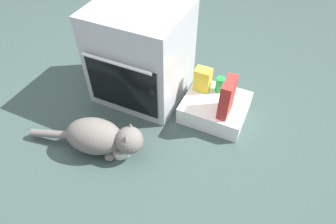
{
  "coord_description": "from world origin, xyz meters",
  "views": [
    {
      "loc": [
        0.89,
        -1.22,
        1.64
      ],
      "look_at": [
        0.33,
        -0.0,
        0.25
      ],
      "focal_mm": 31.21,
      "sensor_mm": 36.0,
      "label": 1
    }
  ],
  "objects_px": {
    "snack_bag": "(203,79)",
    "food_bowl": "(121,150)",
    "cereal_box": "(227,97)",
    "oven": "(141,54)",
    "pantry_cabinet": "(215,107)",
    "cat": "(101,137)",
    "soda_can": "(220,85)"
  },
  "relations": [
    {
      "from": "pantry_cabinet",
      "to": "food_bowl",
      "type": "distance_m",
      "value": 0.77
    },
    {
      "from": "pantry_cabinet",
      "to": "food_bowl",
      "type": "height_order",
      "value": "pantry_cabinet"
    },
    {
      "from": "oven",
      "to": "pantry_cabinet",
      "type": "relative_size",
      "value": 1.59
    },
    {
      "from": "cat",
      "to": "oven",
      "type": "bearing_deg",
      "value": 80.72
    },
    {
      "from": "food_bowl",
      "to": "soda_can",
      "type": "relative_size",
      "value": 1.07
    },
    {
      "from": "oven",
      "to": "cereal_box",
      "type": "height_order",
      "value": "oven"
    },
    {
      "from": "soda_can",
      "to": "cereal_box",
      "type": "relative_size",
      "value": 0.43
    },
    {
      "from": "cat",
      "to": "snack_bag",
      "type": "xyz_separation_m",
      "value": [
        0.44,
        0.73,
        0.09
      ]
    },
    {
      "from": "oven",
      "to": "snack_bag",
      "type": "xyz_separation_m",
      "value": [
        0.48,
        0.07,
        -0.14
      ]
    },
    {
      "from": "food_bowl",
      "to": "cereal_box",
      "type": "distance_m",
      "value": 0.81
    },
    {
      "from": "pantry_cabinet",
      "to": "snack_bag",
      "type": "relative_size",
      "value": 2.57
    },
    {
      "from": "soda_can",
      "to": "snack_bag",
      "type": "relative_size",
      "value": 0.67
    },
    {
      "from": "oven",
      "to": "cat",
      "type": "xyz_separation_m",
      "value": [
        0.04,
        -0.66,
        -0.23
      ]
    },
    {
      "from": "oven",
      "to": "cereal_box",
      "type": "xyz_separation_m",
      "value": [
        0.71,
        -0.1,
        -0.09
      ]
    },
    {
      "from": "pantry_cabinet",
      "to": "food_bowl",
      "type": "bearing_deg",
      "value": -126.81
    },
    {
      "from": "cereal_box",
      "to": "snack_bag",
      "type": "relative_size",
      "value": 1.56
    },
    {
      "from": "food_bowl",
      "to": "cat",
      "type": "xyz_separation_m",
      "value": [
        -0.12,
        -0.03,
        0.1
      ]
    },
    {
      "from": "cat",
      "to": "soda_can",
      "type": "distance_m",
      "value": 0.95
    },
    {
      "from": "cereal_box",
      "to": "snack_bag",
      "type": "xyz_separation_m",
      "value": [
        -0.23,
        0.17,
        -0.05
      ]
    },
    {
      "from": "oven",
      "to": "soda_can",
      "type": "bearing_deg",
      "value": 9.44
    },
    {
      "from": "oven",
      "to": "cat",
      "type": "relative_size",
      "value": 0.91
    },
    {
      "from": "oven",
      "to": "pantry_cabinet",
      "type": "height_order",
      "value": "oven"
    },
    {
      "from": "cat",
      "to": "cereal_box",
      "type": "bearing_deg",
      "value": 27.27
    },
    {
      "from": "pantry_cabinet",
      "to": "cereal_box",
      "type": "xyz_separation_m",
      "value": [
        0.09,
        -0.08,
        0.21
      ]
    },
    {
      "from": "pantry_cabinet",
      "to": "cereal_box",
      "type": "distance_m",
      "value": 0.24
    },
    {
      "from": "oven",
      "to": "food_bowl",
      "type": "height_order",
      "value": "oven"
    },
    {
      "from": "oven",
      "to": "soda_can",
      "type": "height_order",
      "value": "oven"
    },
    {
      "from": "cat",
      "to": "pantry_cabinet",
      "type": "bearing_deg",
      "value": 35.3
    },
    {
      "from": "oven",
      "to": "soda_can",
      "type": "xyz_separation_m",
      "value": [
        0.61,
        0.1,
        -0.17
      ]
    },
    {
      "from": "snack_bag",
      "to": "cereal_box",
      "type": "bearing_deg",
      "value": -36.07
    },
    {
      "from": "food_bowl",
      "to": "cat",
      "type": "relative_size",
      "value": 0.16
    },
    {
      "from": "snack_bag",
      "to": "food_bowl",
      "type": "bearing_deg",
      "value": -114.34
    }
  ]
}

